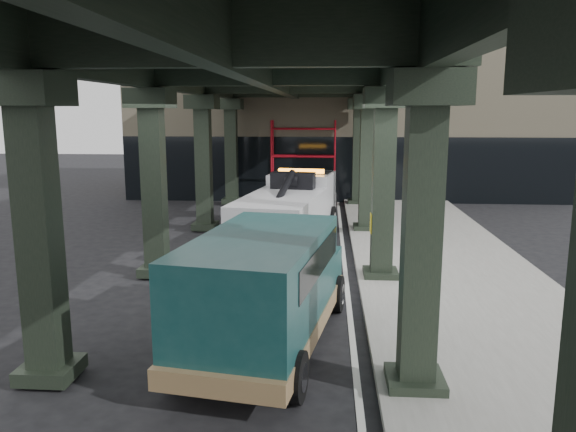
% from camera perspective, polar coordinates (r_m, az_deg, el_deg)
% --- Properties ---
extents(ground, '(90.00, 90.00, 0.00)m').
position_cam_1_polar(ground, '(13.23, -1.27, -8.93)').
color(ground, black).
rests_on(ground, ground).
extents(sidewalk, '(5.00, 40.00, 0.15)m').
position_cam_1_polar(sidewalk, '(15.42, 16.45, -6.22)').
color(sidewalk, gray).
rests_on(sidewalk, ground).
extents(lane_stripe, '(0.12, 38.00, 0.01)m').
position_cam_1_polar(lane_stripe, '(15.08, 5.93, -6.48)').
color(lane_stripe, silver).
rests_on(lane_stripe, ground).
extents(viaduct, '(7.40, 32.00, 6.40)m').
position_cam_1_polar(viaduct, '(14.54, -2.23, 14.69)').
color(viaduct, black).
rests_on(viaduct, ground).
extents(building, '(22.00, 10.00, 8.00)m').
position_cam_1_polar(building, '(32.43, 5.61, 9.81)').
color(building, '#C6B793').
rests_on(building, ground).
extents(scaffolding, '(3.08, 0.88, 4.00)m').
position_cam_1_polar(scaffolding, '(27.18, 1.58, 5.71)').
color(scaffolding, '#B70E1C').
rests_on(scaffolding, ground).
extents(tow_truck, '(3.23, 7.88, 2.52)m').
position_cam_1_polar(tow_truck, '(18.68, 0.30, 0.75)').
color(tow_truck, black).
rests_on(tow_truck, ground).
extents(towed_van, '(3.02, 5.85, 2.27)m').
position_cam_1_polar(towed_van, '(10.48, -2.29, -7.21)').
color(towed_van, '#103A3A').
rests_on(towed_van, ground).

